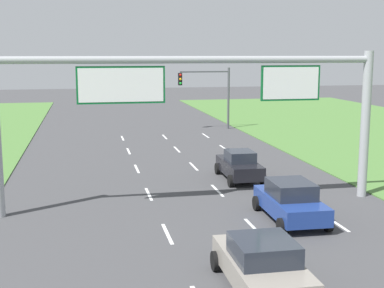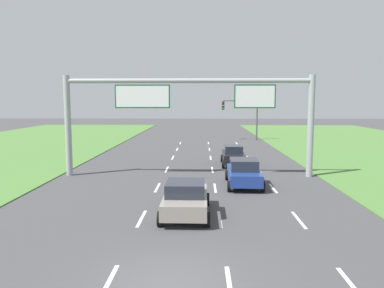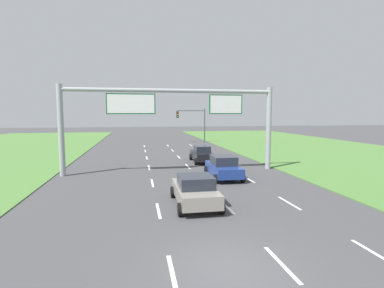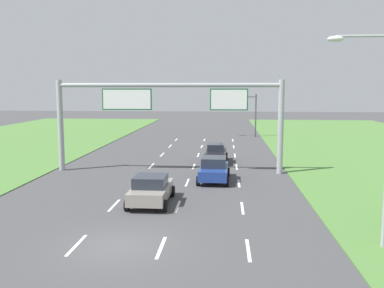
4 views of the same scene
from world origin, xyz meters
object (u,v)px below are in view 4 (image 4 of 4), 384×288
(car_lead_silver, at_px, (151,189))
(car_mid_lane, at_px, (216,153))
(traffic_light_mast, at_px, (241,107))
(car_near_red, at_px, (214,169))
(sign_gantry, at_px, (169,108))
(street_lamp, at_px, (380,122))

(car_lead_silver, bearing_deg, car_mid_lane, 76.70)
(car_lead_silver, distance_m, traffic_light_mast, 33.90)
(car_mid_lane, bearing_deg, traffic_light_mast, 83.07)
(car_near_red, distance_m, car_mid_lane, 7.40)
(car_mid_lane, bearing_deg, car_near_red, -88.70)
(car_mid_lane, bearing_deg, car_lead_silver, -102.60)
(sign_gantry, relative_size, traffic_light_mast, 3.08)
(street_lamp, bearing_deg, traffic_light_mast, 95.79)
(sign_gantry, distance_m, street_lamp, 18.14)
(car_lead_silver, distance_m, street_lamp, 12.43)
(car_near_red, distance_m, street_lamp, 14.44)
(sign_gantry, bearing_deg, traffic_light_mast, 75.43)
(sign_gantry, relative_size, street_lamp, 2.03)
(sign_gantry, xyz_separation_m, street_lamp, (10.24, -14.96, 0.18))
(car_near_red, distance_m, sign_gantry, 6.12)
(sign_gantry, bearing_deg, car_near_red, -39.79)
(car_lead_silver, relative_size, sign_gantry, 0.25)
(traffic_light_mast, relative_size, street_lamp, 0.66)
(car_lead_silver, height_order, sign_gantry, sign_gantry)
(traffic_light_mast, bearing_deg, car_lead_silver, -100.41)
(car_mid_lane, relative_size, traffic_light_mast, 0.75)
(car_near_red, relative_size, sign_gantry, 0.26)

